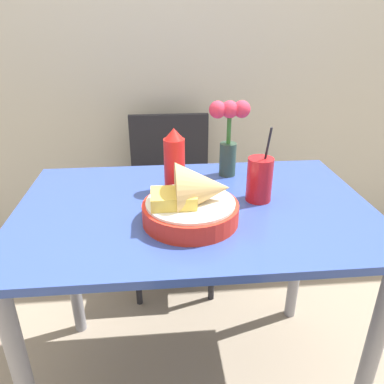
{
  "coord_description": "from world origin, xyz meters",
  "views": [
    {
      "loc": [
        -0.11,
        -1.04,
        1.3
      ],
      "look_at": [
        -0.01,
        -0.03,
        0.83
      ],
      "focal_mm": 35.0,
      "sensor_mm": 36.0,
      "label": 1
    }
  ],
  "objects_px": {
    "ketchup_bottle": "(174,161)",
    "drink_cup": "(259,181)",
    "flower_vase": "(229,130)",
    "chair_far_window": "(171,187)",
    "food_basket": "(194,202)"
  },
  "relations": [
    {
      "from": "food_basket",
      "to": "chair_far_window",
      "type": "bearing_deg",
      "value": 92.7
    },
    {
      "from": "ketchup_bottle",
      "to": "drink_cup",
      "type": "bearing_deg",
      "value": -20.72
    },
    {
      "from": "ketchup_bottle",
      "to": "flower_vase",
      "type": "xyz_separation_m",
      "value": [
        0.2,
        0.12,
        0.07
      ]
    },
    {
      "from": "food_basket",
      "to": "flower_vase",
      "type": "bearing_deg",
      "value": 65.01
    },
    {
      "from": "drink_cup",
      "to": "flower_vase",
      "type": "height_order",
      "value": "flower_vase"
    },
    {
      "from": "chair_far_window",
      "to": "flower_vase",
      "type": "distance_m",
      "value": 0.68
    },
    {
      "from": "food_basket",
      "to": "flower_vase",
      "type": "height_order",
      "value": "flower_vase"
    },
    {
      "from": "drink_cup",
      "to": "flower_vase",
      "type": "xyz_separation_m",
      "value": [
        -0.06,
        0.22,
        0.1
      ]
    },
    {
      "from": "chair_far_window",
      "to": "drink_cup",
      "type": "distance_m",
      "value": 0.82
    },
    {
      "from": "food_basket",
      "to": "ketchup_bottle",
      "type": "bearing_deg",
      "value": 101.41
    },
    {
      "from": "flower_vase",
      "to": "ketchup_bottle",
      "type": "bearing_deg",
      "value": -149.5
    },
    {
      "from": "food_basket",
      "to": "ketchup_bottle",
      "type": "xyz_separation_m",
      "value": [
        -0.04,
        0.22,
        0.04
      ]
    },
    {
      "from": "ketchup_bottle",
      "to": "drink_cup",
      "type": "distance_m",
      "value": 0.28
    },
    {
      "from": "food_basket",
      "to": "drink_cup",
      "type": "relative_size",
      "value": 1.11
    },
    {
      "from": "chair_far_window",
      "to": "drink_cup",
      "type": "bearing_deg",
      "value": -69.9
    }
  ]
}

